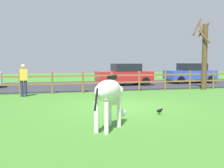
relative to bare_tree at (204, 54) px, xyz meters
name	(u,v)px	position (x,y,z in m)	size (l,w,h in m)	color
ground_plane	(124,106)	(-6.76, -4.86, -2.25)	(60.00, 60.00, 0.00)	#3D7528
parking_asphalt	(86,85)	(-6.76, 4.44, -2.22)	(28.00, 7.40, 0.05)	#2D2D33
paddock_fence	(98,80)	(-6.78, 0.14, -1.56)	(22.08, 0.11, 1.20)	brown
bare_tree	(204,54)	(0.00, 0.00, 0.00)	(1.25, 1.33, 4.56)	#513A23
zebra	(110,94)	(-8.18, -8.15, -1.32)	(1.39, 1.60, 1.41)	white
crow_on_grass	(160,111)	(-6.07, -6.69, -2.12)	(0.21, 0.10, 0.20)	black
parked_car_red	(124,74)	(-4.04, 3.74, -1.40)	(4.03, 1.94, 1.56)	red
parked_car_blue	(191,73)	(1.72, 4.39, -1.40)	(4.08, 2.04, 1.56)	#2D4CAD
visitor_near_fence	(24,79)	(-10.75, -0.73, -1.34)	(0.39, 0.27, 1.64)	#232847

